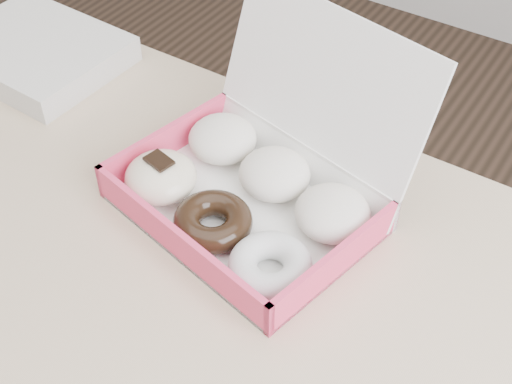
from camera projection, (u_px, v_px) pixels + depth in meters
The scene contains 3 objects.
table at pixel (136, 301), 0.96m from camera, with size 1.20×0.80×0.75m.
donut_box at pixel (253, 184), 0.95m from camera, with size 0.39×0.37×0.24m.
newspapers at pixel (36, 52), 1.21m from camera, with size 0.28×0.22×0.04m, color white.
Camera 1 is at (0.45, -0.40, 1.45)m, focal length 50.00 mm.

